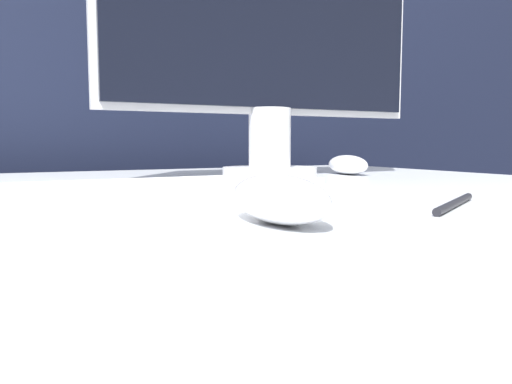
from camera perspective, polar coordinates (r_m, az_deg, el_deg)
The scene contains 6 objects.
partition_panel at distance 1.35m, azimuth -18.79°, elevation 3.54°, with size 5.00×0.03×1.48m.
computer_mouse_near at distance 0.40m, azimuth 2.56°, elevation -0.76°, with size 0.06×0.13×0.04m.
keyboard at distance 0.54m, azimuth -14.36°, elevation -0.21°, with size 0.46×0.14×0.02m.
monitor at distance 0.96m, azimuth 1.56°, elevation 17.71°, with size 0.64×0.18×0.48m.
computer_mouse_far at distance 1.05m, azimuth 10.41°, elevation 3.08°, with size 0.08×0.14×0.04m.
pen at distance 0.54m, azimuth 21.75°, elevation -1.21°, with size 0.14×0.08×0.01m.
Camera 1 is at (-0.21, -0.61, 0.78)m, focal length 35.00 mm.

